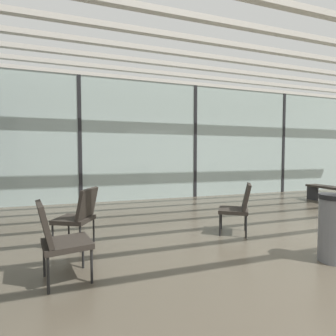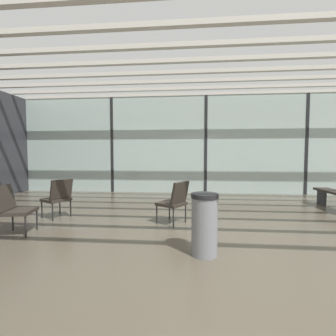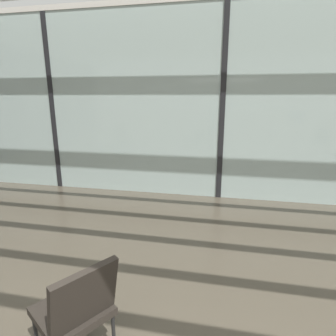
{
  "view_description": "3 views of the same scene",
  "coord_description": "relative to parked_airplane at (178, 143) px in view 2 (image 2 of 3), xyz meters",
  "views": [
    {
      "loc": [
        -3.44,
        -2.42,
        1.36
      ],
      "look_at": [
        -0.06,
        7.76,
        0.8
      ],
      "focal_mm": 27.55,
      "sensor_mm": 36.0,
      "label": 1
    },
    {
      "loc": [
        -0.66,
        -3.13,
        1.38
      ],
      "look_at": [
        -1.6,
        7.75,
        0.77
      ],
      "focal_mm": 24.04,
      "sensor_mm": 36.0,
      "label": 2
    },
    {
      "loc": [
        0.06,
        -0.16,
        1.95
      ],
      "look_at": [
        -0.96,
        4.84,
        0.63
      ],
      "focal_mm": 29.6,
      "sensor_mm": 36.0,
      "label": 3
    }
  ],
  "objects": [
    {
      "name": "trash_bin",
      "position": [
        0.74,
        -9.3,
        -1.62
      ],
      "size": [
        0.38,
        0.38,
        0.86
      ],
      "color": "slate",
      "rests_on": "ground"
    },
    {
      "name": "ceiling_slats",
      "position": [
        1.16,
        -7.37,
        1.55
      ],
      "size": [
        13.72,
        6.72,
        0.1
      ],
      "color": "beige",
      "rests_on": "glass_curtain_wall"
    },
    {
      "name": "window_mullion_0",
      "position": [
        -2.34,
        -4.07,
        -0.27
      ],
      "size": [
        0.1,
        0.12,
        3.55
      ],
      "primitive_type": "cube",
      "color": "black",
      "rests_on": "ground"
    },
    {
      "name": "lounge_chair_2",
      "position": [
        -2.54,
        -8.77,
        -1.55
      ],
      "size": [
        0.61,
        0.58,
        0.87
      ],
      "rotation": [
        0.0,
        0.0,
        1.78
      ],
      "color": "#28231E",
      "rests_on": "ground"
    },
    {
      "name": "glass_curtain_wall",
      "position": [
        1.16,
        -4.07,
        -0.27
      ],
      "size": [
        14.0,
        0.08,
        3.55
      ],
      "primitive_type": "cube",
      "color": "#A3B7B2",
      "rests_on": "ground"
    },
    {
      "name": "lounge_chair_0",
      "position": [
        -2.34,
        -7.71,
        -1.55
      ],
      "size": [
        0.69,
        0.67,
        0.87
      ],
      "rotation": [
        0.0,
        0.0,
        4.23
      ],
      "color": "#28231E",
      "rests_on": "ground"
    },
    {
      "name": "window_mullion_1",
      "position": [
        1.16,
        -4.07,
        -0.27
      ],
      "size": [
        0.1,
        0.12,
        3.55
      ],
      "primitive_type": "cube",
      "color": "black",
      "rests_on": "ground"
    },
    {
      "name": "lounge_chair_1",
      "position": [
        0.25,
        -7.92,
        -1.55
      ],
      "size": [
        0.7,
        0.69,
        0.87
      ],
      "rotation": [
        0.0,
        0.0,
        4.13
      ],
      "color": "#28231E",
      "rests_on": "ground"
    },
    {
      "name": "window_mullion_2",
      "position": [
        4.66,
        -4.07,
        -0.27
      ],
      "size": [
        0.1,
        0.12,
        3.55
      ],
      "primitive_type": "cube",
      "color": "black",
      "rests_on": "ground"
    },
    {
      "name": "parked_airplane",
      "position": [
        0.0,
        0.0,
        0.0
      ],
      "size": [
        13.28,
        4.1,
        4.1
      ],
      "color": "silver",
      "rests_on": "ground"
    },
    {
      "name": "ground_plane",
      "position": [
        1.16,
        -9.27,
        -2.05
      ],
      "size": [
        60.0,
        60.0,
        0.0
      ],
      "primitive_type": "plane",
      "color": "#4C4438"
    }
  ]
}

